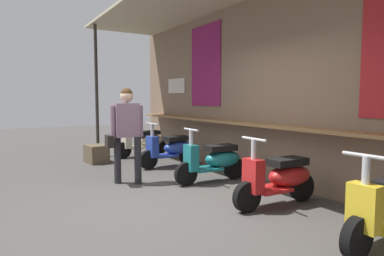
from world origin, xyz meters
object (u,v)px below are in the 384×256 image
Objects in this scene: scooter_cream at (144,141)px; shopper_with_handbag at (126,126)px; merchandise_crate at (97,154)px; scooter_blue at (172,148)px; scooter_teal at (215,160)px; scooter_red at (281,178)px.

shopper_with_handbag is (2.42, -1.38, 0.62)m from scooter_cream.
scooter_blue is at bearing 45.65° from merchandise_crate.
scooter_teal and scooter_red have the same top height.
scooter_red is 2.70m from shopper_with_handbag.
scooter_teal is 0.85× the size of shopper_with_handbag.
shopper_with_handbag is at bearing -2.26° from merchandise_crate.
scooter_blue reaches higher than merchandise_crate.
scooter_red is at bearing 16.25° from merchandise_crate.
scooter_cream is 1.00× the size of scooter_blue.
scooter_red is at bearing 85.53° from scooter_blue.
scooter_blue is at bearing 129.36° from shopper_with_handbag.
scooter_teal is (3.10, -0.00, 0.00)m from scooter_cream.
scooter_cream and scooter_blue have the same top height.
scooter_blue is 1.78m from shopper_with_handbag.
scooter_teal is (1.62, 0.00, 0.00)m from scooter_blue.
shopper_with_handbag reaches higher than scooter_red.
scooter_cream is at bearing 99.61° from merchandise_crate.
scooter_red is (3.17, 0.00, 0.00)m from scooter_blue.
scooter_blue is 3.17m from scooter_red.
scooter_teal is 3.17m from merchandise_crate.
scooter_blue is 1.82m from merchandise_crate.
merchandise_crate is (-2.88, -1.29, -0.18)m from scooter_teal.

